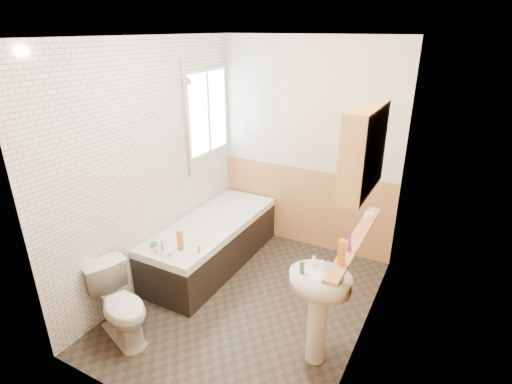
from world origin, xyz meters
TOP-DOWN VIEW (x-y plane):
  - floor at (0.00, 0.00)m, footprint 2.80×2.80m
  - ceiling at (0.00, 0.00)m, footprint 2.80×2.80m
  - wall_back at (0.00, 1.41)m, footprint 2.20×0.02m
  - wall_front at (0.00, -1.41)m, footprint 2.20×0.02m
  - wall_left at (-1.11, 0.00)m, footprint 0.02×2.80m
  - wall_right at (1.11, 0.00)m, footprint 0.02×2.80m
  - wainscot_right at (1.09, 0.00)m, footprint 0.01×2.80m
  - wainscot_front at (0.00, -1.39)m, footprint 2.20×0.01m
  - wainscot_back at (0.00, 1.39)m, footprint 2.20×0.01m
  - tile_cladding_left at (-1.09, 0.00)m, footprint 0.01×2.80m
  - tile_return_back at (-0.73, 1.39)m, footprint 0.75×0.01m
  - window at (-1.06, 0.95)m, footprint 0.03×0.79m
  - bathtub at (-0.73, 0.44)m, footprint 0.70×1.83m
  - shower_riser at (-1.04, 0.52)m, footprint 0.11×0.08m
  - toilet at (-0.76, -0.93)m, footprint 0.76×0.58m
  - sink at (0.84, -0.38)m, footprint 0.49×0.39m
  - pine_shelf at (1.04, -0.21)m, footprint 0.10×1.24m
  - medicine_cabinet at (1.01, -0.15)m, footprint 0.17×0.68m
  - foam_can at (1.04, -0.60)m, footprint 0.06×0.06m
  - green_bottle at (1.04, -0.41)m, footprint 0.04×0.04m
  - black_jar at (1.04, 0.17)m, footprint 0.09×0.09m
  - soap_bottle at (0.98, -0.43)m, footprint 0.11×0.18m
  - clear_bottle at (0.71, -0.43)m, footprint 0.05×0.05m
  - blue_gel at (-0.64, -0.21)m, footprint 0.06×0.05m
  - cream_jar at (-0.92, -0.29)m, footprint 0.08×0.08m
  - orange_bottle at (-0.46, -0.17)m, footprint 0.03×0.03m

SIDE VIEW (x-z plane):
  - floor at x=0.00m, z-range 0.00..0.00m
  - bathtub at x=-0.73m, z-range -0.06..0.62m
  - toilet at x=-0.76m, z-range 0.00..0.66m
  - wainscot_right at x=1.09m, z-range 0.00..1.00m
  - wainscot_front at x=0.00m, z-range 0.00..1.00m
  - wainscot_back at x=0.00m, z-range 0.00..1.00m
  - cream_jar at x=-0.92m, z-range 0.54..0.58m
  - orange_bottle at x=-0.46m, z-range 0.54..0.61m
  - sink at x=0.84m, z-range 0.12..1.06m
  - blue_gel at x=-0.64m, z-range 0.54..0.75m
  - soap_bottle at x=0.98m, z-range 0.83..0.91m
  - clear_bottle at x=0.71m, z-range 0.83..0.94m
  - pine_shelf at x=1.04m, z-range 1.08..1.11m
  - black_jar at x=1.04m, z-range 1.11..1.16m
  - foam_can at x=1.04m, z-range 1.11..1.29m
  - green_bottle at x=1.04m, z-range 1.11..1.30m
  - wall_back at x=0.00m, z-range 0.00..2.50m
  - wall_front at x=0.00m, z-range 0.00..2.50m
  - wall_left at x=-1.11m, z-range 0.00..2.50m
  - wall_right at x=1.11m, z-range 0.00..2.50m
  - tile_cladding_left at x=-1.09m, z-range 0.00..2.50m
  - window at x=-1.06m, z-range 1.15..2.15m
  - shower_riser at x=-1.04m, z-range 1.10..2.36m
  - tile_return_back at x=-0.73m, z-range 1.00..2.50m
  - medicine_cabinet at x=1.01m, z-range 1.47..2.08m
  - ceiling at x=0.00m, z-range 2.50..2.50m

